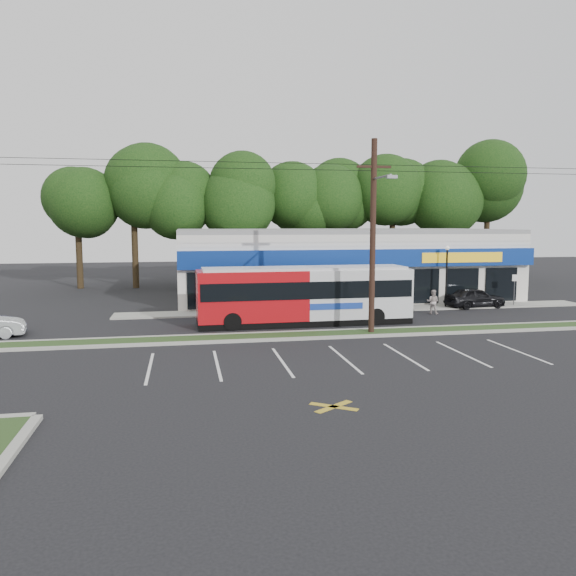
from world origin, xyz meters
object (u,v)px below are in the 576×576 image
(sign_post, at_px, (515,284))
(metrobus, at_px, (305,294))
(lamp_post, at_px, (447,269))
(pedestrian_b, at_px, (433,302))
(car_dark, at_px, (475,298))
(utility_pole, at_px, (370,230))
(pedestrian_a, at_px, (407,300))

(sign_post, bearing_deg, metrobus, -165.54)
(lamp_post, height_order, metrobus, lamp_post)
(metrobus, height_order, pedestrian_b, metrobus)
(metrobus, distance_m, car_dark, 13.44)
(lamp_post, distance_m, car_dark, 2.81)
(car_dark, bearing_deg, utility_pole, 121.01)
(sign_post, distance_m, metrobus, 16.32)
(sign_post, distance_m, car_dark, 3.13)
(pedestrian_b, bearing_deg, sign_post, -129.51)
(pedestrian_a, bearing_deg, pedestrian_b, 155.12)
(car_dark, height_order, pedestrian_b, pedestrian_b)
(sign_post, bearing_deg, car_dark, -178.58)
(utility_pole, height_order, pedestrian_a, utility_pole)
(metrobus, bearing_deg, car_dark, 16.39)
(pedestrian_b, bearing_deg, utility_pole, 76.58)
(pedestrian_a, bearing_deg, sign_post, 162.65)
(sign_post, xyz_separation_m, metrobus, (-15.80, -4.07, 0.19))
(utility_pole, xyz_separation_m, pedestrian_a, (4.32, 5.39, -4.47))
(utility_pole, height_order, car_dark, utility_pole)
(sign_post, height_order, pedestrian_b, sign_post)
(car_dark, bearing_deg, sign_post, -94.28)
(lamp_post, height_order, car_dark, lamp_post)
(utility_pole, bearing_deg, metrobus, 126.36)
(pedestrian_a, height_order, pedestrian_b, pedestrian_a)
(utility_pole, xyz_separation_m, metrobus, (-2.63, 3.57, -3.67))
(metrobus, bearing_deg, sign_post, 13.48)
(lamp_post, bearing_deg, car_dark, -8.57)
(utility_pole, distance_m, metrobus, 5.76)
(utility_pole, relative_size, pedestrian_b, 32.06)
(lamp_post, distance_m, sign_post, 5.13)
(lamp_post, distance_m, pedestrian_a, 4.89)
(pedestrian_a, bearing_deg, metrobus, -16.97)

